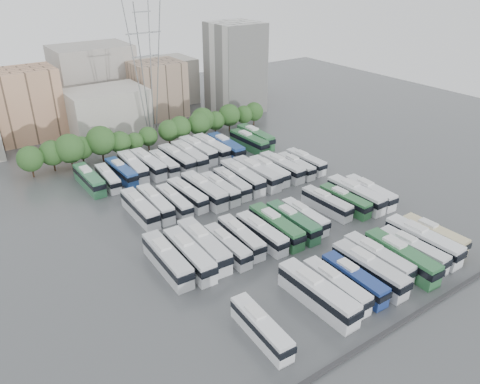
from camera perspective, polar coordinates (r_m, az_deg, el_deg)
ground at (r=86.31m, az=2.49°, el=-3.06°), size 220.00×220.00×0.00m
parapet at (r=67.86m, az=20.05°, el=-14.18°), size 56.00×0.50×0.50m
tree_line at (r=117.15m, az=-10.62°, el=7.14°), size 65.27×7.93×8.55m
city_buildings at (r=141.05m, az=-18.25°, el=11.10°), size 102.00×35.00×20.00m
apartment_tower at (r=144.93m, az=-0.57°, el=14.89°), size 14.00×14.00×26.00m
electricity_pylon at (r=121.69m, az=-11.33°, el=14.81°), size 9.00×6.91×33.83m
bus_r0_s1 at (r=60.56m, az=2.59°, el=-16.17°), size 2.97×11.21×3.48m
bus_r0_s4 at (r=65.78m, az=9.44°, el=-12.06°), size 3.21×13.49×4.22m
bus_r0_s5 at (r=67.99m, az=11.60°, el=-11.12°), size 2.66×11.61×3.63m
bus_r0_s6 at (r=69.86m, az=13.72°, el=-10.25°), size 2.69×11.39×3.56m
bus_r0_s7 at (r=71.96m, az=15.48°, el=-9.04°), size 2.89×12.86×4.03m
bus_r0_s8 at (r=74.84m, az=16.44°, el=-7.76°), size 2.71×12.13×3.80m
bus_r0_s9 at (r=76.00m, az=19.07°, el=-7.48°), size 3.44×13.15×4.09m
bus_r0_s10 at (r=78.64m, az=20.30°, el=-6.62°), size 2.97×11.86×3.70m
bus_r0_s11 at (r=81.18m, az=21.40°, el=-5.54°), size 3.16×13.25×4.14m
bus_r0_s12 at (r=84.04m, az=22.58°, el=-4.84°), size 2.83×11.41×3.56m
bus_r1_s0 at (r=72.27m, az=-8.87°, el=-8.09°), size 3.22×13.00×4.05m
bus_r1_s1 at (r=72.86m, az=-6.21°, el=-7.58°), size 3.28×13.08×4.08m
bus_r1_s2 at (r=74.71m, az=-4.45°, el=-6.47°), size 3.51×13.54×4.21m
bus_r1_s3 at (r=75.07m, az=-1.57°, el=-6.54°), size 2.52×11.07×3.47m
bus_r1_s4 at (r=77.13m, az=0.12°, el=-5.48°), size 3.03×11.46×3.56m
bus_r1_s5 at (r=78.18m, az=2.65°, el=-5.00°), size 2.61×11.56×3.62m
bus_r1_s6 at (r=79.92m, az=4.41°, el=-4.16°), size 3.07×12.66×3.95m
bus_r1_s7 at (r=81.65m, az=6.45°, el=-3.60°), size 2.71×12.08×3.79m
bus_r1_s8 at (r=83.91m, az=7.89°, el=-2.95°), size 2.59×10.86×3.39m
bus_r1_s10 at (r=88.84m, az=10.51°, el=-1.32°), size 2.87×11.32×3.53m
bus_r1_s11 at (r=90.41m, az=12.66°, el=-1.02°), size 2.90×11.37×3.54m
bus_r1_s12 at (r=92.60m, az=13.92°, el=-0.28°), size 2.85×13.01×4.08m
bus_r1_s13 at (r=94.62m, az=15.55°, el=-0.01°), size 3.17×11.92×3.71m
bus_r2_s1 at (r=87.24m, az=-12.10°, el=-1.91°), size 2.88×12.38×3.87m
bus_r2_s2 at (r=88.38m, az=-10.28°, el=-1.36°), size 3.07×12.18×3.80m
bus_r2_s3 at (r=88.76m, az=-8.02°, el=-1.15°), size 2.70×11.30×3.53m
bus_r2_s4 at (r=90.93m, az=-6.44°, el=-0.30°), size 2.98×11.62×3.62m
bus_r2_s5 at (r=91.73m, az=-4.42°, el=0.24°), size 3.12×13.29×4.15m
bus_r2_s6 at (r=92.90m, az=-2.48°, el=0.47°), size 2.53×11.44×3.59m
bus_r2_s7 at (r=94.86m, az=-0.99°, el=1.07°), size 3.05×11.56×3.59m
bus_r2_s8 at (r=97.03m, az=0.27°, el=1.88°), size 3.28×13.36×4.17m
bus_r2_s9 at (r=98.64m, az=2.02°, el=2.31°), size 3.34×13.55×4.23m
bus_r2_s10 at (r=100.58m, az=3.55°, el=2.62°), size 2.91×11.93×3.72m
bus_r2_s11 at (r=102.39m, az=5.10°, el=3.08°), size 3.02×12.58×3.93m
bus_r2_s12 at (r=103.92m, az=6.84°, el=3.22°), size 2.79×11.00×3.43m
bus_r2_s13 at (r=106.37m, az=8.00°, el=3.74°), size 2.56×11.20×3.51m
bus_r3_s0 at (r=101.11m, az=-17.91°, el=1.48°), size 2.91×12.39×3.87m
bus_r3_s1 at (r=101.24m, az=-15.80°, el=1.67°), size 2.89×10.88×3.38m
bus_r3_s2 at (r=103.06m, az=-14.26°, el=2.41°), size 3.02×11.82×3.68m
bus_r3_s3 at (r=104.81m, az=-12.92°, el=3.08°), size 3.42×12.81×3.98m
bus_r3_s4 at (r=105.41m, az=-11.15°, el=3.42°), size 3.11×12.97×4.05m
bus_r3_s5 at (r=105.59m, az=-9.24°, el=3.47°), size 2.70×11.27×3.52m
bus_r3_s6 at (r=107.08m, az=-7.73°, el=4.06°), size 3.15×12.83×4.00m
bus_r3_s7 at (r=108.31m, az=-6.22°, el=4.46°), size 3.10×13.25×4.14m
bus_r3_s8 at (r=111.37m, az=-5.17°, el=5.14°), size 3.30×13.22×4.12m
bus_r3_s9 at (r=112.56m, az=-3.48°, el=5.43°), size 3.11×13.10×4.09m
bus_r3_s10 at (r=112.84m, az=-1.73°, el=5.54°), size 3.39×13.34×4.15m
bus_r3_s12 at (r=116.41m, az=1.09°, el=6.18°), size 3.25×12.69×3.95m
bus_r3_s13 at (r=119.43m, az=1.91°, el=6.76°), size 3.14×13.14×4.11m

